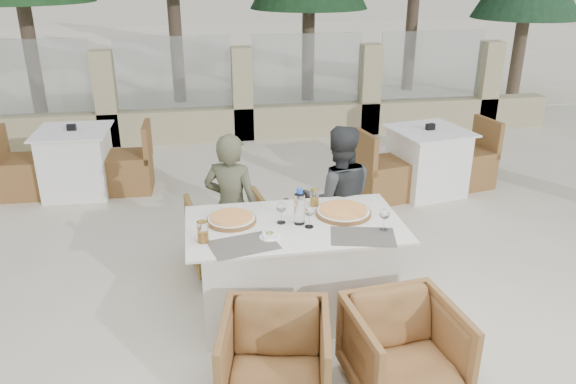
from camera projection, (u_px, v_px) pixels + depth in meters
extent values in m
plane|color=beige|center=(301.00, 314.00, 4.40)|extent=(80.00, 80.00, 0.00)
cube|color=#F5E8C8|center=(216.00, 52.00, 17.17)|extent=(30.00, 16.00, 0.01)
cube|color=#5D5750|center=(244.00, 245.00, 3.83)|extent=(0.51, 0.40, 0.00)
cube|color=#57514B|center=(363.00, 236.00, 3.95)|extent=(0.51, 0.39, 0.00)
cylinder|color=orange|center=(232.00, 219.00, 4.17)|extent=(0.45, 0.45, 0.05)
cylinder|color=orange|center=(343.00, 211.00, 4.29)|extent=(0.53, 0.53, 0.06)
cylinder|color=#C1E5FE|center=(299.00, 206.00, 4.10)|extent=(0.10, 0.10, 0.28)
cylinder|color=orange|center=(203.00, 232.00, 3.85)|extent=(0.10, 0.10, 0.15)
cylinder|color=gold|center=(314.00, 198.00, 4.43)|extent=(0.08, 0.08, 0.14)
imported|color=olive|center=(229.00, 233.00, 5.02)|extent=(0.77, 0.79, 0.63)
imported|color=brown|center=(324.00, 236.00, 5.03)|extent=(0.63, 0.65, 0.58)
imported|color=brown|center=(275.00, 361.00, 3.43)|extent=(0.77, 0.79, 0.61)
imported|color=olive|center=(404.00, 350.00, 3.52)|extent=(0.73, 0.75, 0.62)
imported|color=#51523C|center=(232.00, 208.00, 4.72)|extent=(0.56, 0.47, 1.30)
imported|color=#343739|center=(338.00, 200.00, 4.84)|extent=(0.68, 0.55, 1.32)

